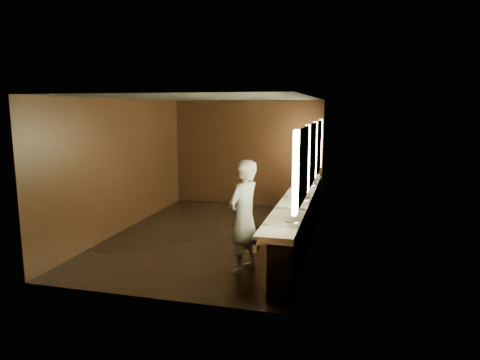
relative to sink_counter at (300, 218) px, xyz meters
name	(u,v)px	position (x,y,z in m)	size (l,w,h in m)	color
floor	(213,236)	(-1.79, 0.00, -0.50)	(6.00, 6.00, 0.00)	black
ceiling	(211,98)	(-1.79, 0.00, 2.30)	(4.00, 6.00, 0.02)	#2D2D2B
wall_back	(247,153)	(-1.79, 3.00, 0.90)	(4.00, 0.02, 2.80)	black
wall_front	(142,199)	(-1.79, -3.00, 0.90)	(4.00, 0.02, 2.80)	black
wall_left	(123,165)	(-3.79, 0.00, 0.90)	(0.02, 6.00, 2.80)	black
wall_right	(313,172)	(0.21, 0.00, 0.90)	(0.02, 6.00, 2.80)	black
sink_counter	(300,218)	(0.00, 0.00, 0.00)	(0.55, 5.40, 1.01)	black
mirror_band	(312,154)	(0.19, 0.00, 1.25)	(0.06, 5.03, 1.15)	#FBF8B5
person	(243,216)	(-0.72, -1.68, 0.41)	(0.66, 0.43, 1.81)	#8DB3D3
trash_bin	(285,235)	(-0.22, -0.54, -0.19)	(0.39, 0.39, 0.61)	black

